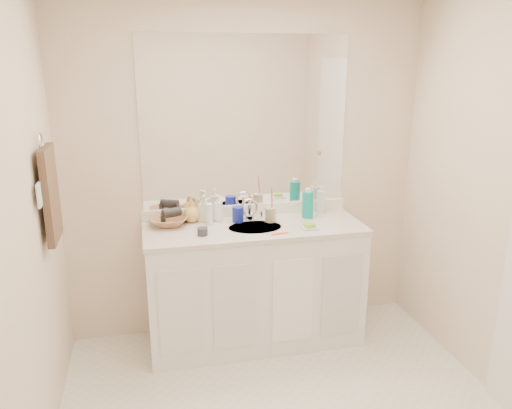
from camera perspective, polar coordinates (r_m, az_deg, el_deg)
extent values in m
cube|color=beige|center=(3.63, -1.16, 3.69)|extent=(2.60, 0.02, 2.40)
cube|color=beige|center=(1.38, 23.28, -20.39)|extent=(2.60, 0.02, 2.40)
cube|color=beige|center=(2.38, -26.26, -4.98)|extent=(0.02, 2.60, 2.40)
cube|color=white|center=(3.63, -0.18, -9.29)|extent=(1.50, 0.55, 0.85)
cube|color=silver|center=(3.46, -0.19, -2.71)|extent=(1.52, 0.57, 0.03)
cube|color=white|center=(3.69, -1.08, -0.62)|extent=(1.52, 0.03, 0.08)
cylinder|color=beige|center=(3.44, -0.11, -2.77)|extent=(0.37, 0.37, 0.02)
cylinder|color=silver|center=(3.59, -0.75, -0.84)|extent=(0.02, 0.02, 0.11)
cube|color=white|center=(3.56, -1.17, 9.33)|extent=(1.48, 0.01, 1.20)
cylinder|color=#162398|center=(3.53, -2.08, -1.13)|extent=(0.10, 0.10, 0.11)
cylinder|color=tan|center=(3.53, 1.66, -1.18)|extent=(0.08, 0.08, 0.10)
cylinder|color=#FF4383|center=(3.51, 1.84, 0.37)|extent=(0.02, 0.04, 0.20)
cylinder|color=#0C9787|center=(3.64, 5.93, 0.00)|extent=(0.11, 0.11, 0.19)
cylinder|color=silver|center=(3.76, 7.41, 0.31)|extent=(0.08, 0.08, 0.17)
cube|color=silver|center=(3.42, 6.12, -2.67)|extent=(0.11, 0.09, 0.01)
cube|color=#94CC31|center=(3.41, 6.13, -2.39)|extent=(0.08, 0.06, 0.03)
cube|color=#FF511A|center=(3.31, 2.78, -3.33)|extent=(0.12, 0.04, 0.00)
cylinder|color=#303036|center=(3.29, -6.14, -3.09)|extent=(0.08, 0.08, 0.05)
cylinder|color=white|center=(3.46, -5.33, -1.17)|extent=(0.06, 0.06, 0.15)
imported|color=white|center=(3.55, -4.35, -0.41)|extent=(0.08, 0.08, 0.19)
imported|color=beige|center=(3.56, -5.86, -0.39)|extent=(0.11, 0.11, 0.19)
imported|color=#E5AA59|center=(3.55, -7.37, -0.75)|extent=(0.13, 0.13, 0.16)
imported|color=#A76B43|center=(3.51, -9.91, -1.86)|extent=(0.29, 0.29, 0.06)
cylinder|color=black|center=(3.50, -9.63, -0.93)|extent=(0.14, 0.11, 0.06)
torus|color=silver|center=(3.02, -23.40, 6.54)|extent=(0.01, 0.11, 0.11)
cube|color=#38281E|center=(3.08, -22.41, 1.07)|extent=(0.04, 0.32, 0.55)
cube|color=white|center=(2.88, -23.54, 0.98)|extent=(0.01, 0.08, 0.13)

